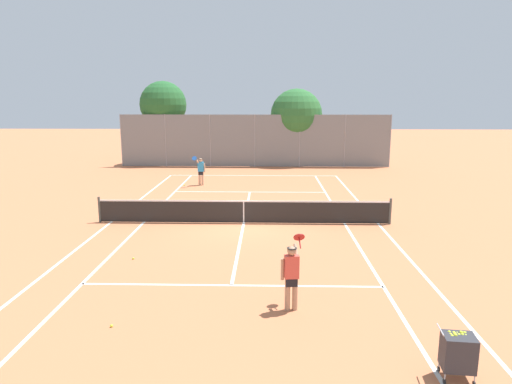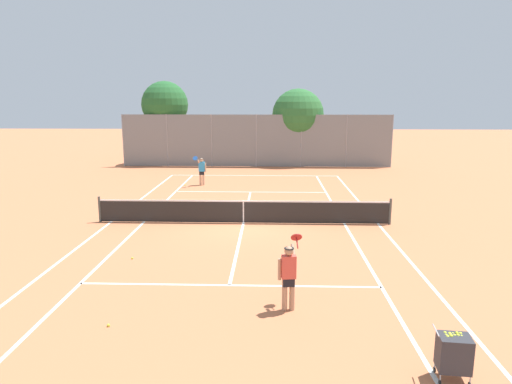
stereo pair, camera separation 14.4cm
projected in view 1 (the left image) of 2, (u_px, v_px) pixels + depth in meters
ground_plane at (244, 223)px, 18.72m from camera, size 120.00×120.00×0.00m
court_line_markings at (244, 223)px, 18.72m from camera, size 11.10×23.90×0.01m
tennis_net at (244, 211)px, 18.61m from camera, size 12.00×0.10×1.07m
ball_cart at (458, 352)px, 8.19m from camera, size 0.67×0.55×0.96m
player_near_side at (292, 273)px, 10.84m from camera, size 0.61×0.78×1.77m
player_far_left at (201, 170)px, 26.80m from camera, size 0.69×0.73×1.77m
loose_tennis_ball_0 at (111, 326)px, 10.16m from camera, size 0.07×0.07×0.07m
loose_tennis_ball_1 at (133, 258)px, 14.46m from camera, size 0.07×0.07×0.07m
loose_tennis_ball_2 at (184, 185)px, 26.85m from camera, size 0.07×0.07×0.07m
back_fence at (255, 141)px, 34.01m from camera, size 20.17×0.08×3.90m
tree_behind_left at (162, 106)px, 35.27m from camera, size 3.59×3.59×6.38m
tree_behind_right at (297, 116)px, 35.07m from camera, size 3.96×3.96×5.80m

